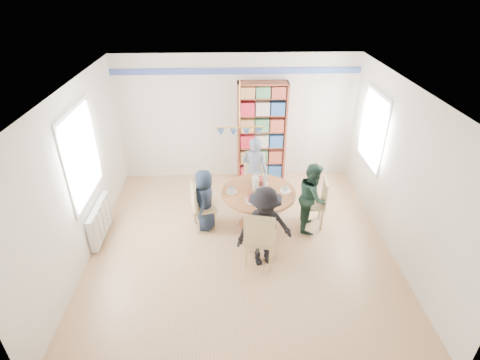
{
  "coord_description": "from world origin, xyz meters",
  "views": [
    {
      "loc": [
        -0.19,
        -5.02,
        4.17
      ],
      "look_at": [
        0.0,
        0.4,
        1.05
      ],
      "focal_mm": 28.0,
      "sensor_mm": 36.0,
      "label": 1
    }
  ],
  "objects_px": {
    "person_far": "(255,171)",
    "bookshelf": "(262,134)",
    "chair_far": "(256,175)",
    "chair_near": "(260,237)",
    "person_near": "(264,227)",
    "chair_right": "(317,201)",
    "chair_left": "(200,204)",
    "radiator": "(100,220)",
    "person_right": "(312,197)",
    "person_left": "(205,200)",
    "dining_table": "(258,201)"
  },
  "relations": [
    {
      "from": "radiator",
      "to": "chair_left",
      "type": "height_order",
      "value": "chair_left"
    },
    {
      "from": "chair_left",
      "to": "dining_table",
      "type": "bearing_deg",
      "value": -0.39
    },
    {
      "from": "dining_table",
      "to": "chair_near",
      "type": "relative_size",
      "value": 1.25
    },
    {
      "from": "chair_right",
      "to": "person_near",
      "type": "relative_size",
      "value": 0.68
    },
    {
      "from": "chair_right",
      "to": "person_left",
      "type": "xyz_separation_m",
      "value": [
        -2.02,
        -0.01,
        0.07
      ]
    },
    {
      "from": "chair_right",
      "to": "person_near",
      "type": "height_order",
      "value": "person_near"
    },
    {
      "from": "person_right",
      "to": "person_near",
      "type": "relative_size",
      "value": 0.94
    },
    {
      "from": "chair_near",
      "to": "person_left",
      "type": "relative_size",
      "value": 0.9
    },
    {
      "from": "radiator",
      "to": "chair_near",
      "type": "height_order",
      "value": "chair_near"
    },
    {
      "from": "person_far",
      "to": "person_left",
      "type": "bearing_deg",
      "value": 59.36
    },
    {
      "from": "dining_table",
      "to": "chair_left",
      "type": "distance_m",
      "value": 1.03
    },
    {
      "from": "dining_table",
      "to": "person_left",
      "type": "xyz_separation_m",
      "value": [
        -0.95,
        0.02,
        0.02
      ]
    },
    {
      "from": "person_right",
      "to": "person_far",
      "type": "relative_size",
      "value": 0.92
    },
    {
      "from": "dining_table",
      "to": "person_near",
      "type": "xyz_separation_m",
      "value": [
        0.02,
        -0.95,
        0.13
      ]
    },
    {
      "from": "chair_near",
      "to": "person_right",
      "type": "xyz_separation_m",
      "value": [
        1.0,
        0.99,
        0.07
      ]
    },
    {
      "from": "dining_table",
      "to": "chair_near",
      "type": "height_order",
      "value": "chair_near"
    },
    {
      "from": "chair_left",
      "to": "person_right",
      "type": "bearing_deg",
      "value": -1.43
    },
    {
      "from": "chair_far",
      "to": "person_right",
      "type": "distance_m",
      "value": 1.39
    },
    {
      "from": "chair_near",
      "to": "dining_table",
      "type": "bearing_deg",
      "value": 87.02
    },
    {
      "from": "person_left",
      "to": "person_near",
      "type": "xyz_separation_m",
      "value": [
        0.97,
        -0.97,
        0.11
      ]
    },
    {
      "from": "chair_near",
      "to": "bookshelf",
      "type": "relative_size",
      "value": 0.48
    },
    {
      "from": "person_far",
      "to": "bookshelf",
      "type": "distance_m",
      "value": 1.06
    },
    {
      "from": "chair_right",
      "to": "person_right",
      "type": "relative_size",
      "value": 0.72
    },
    {
      "from": "chair_right",
      "to": "chair_far",
      "type": "relative_size",
      "value": 0.96
    },
    {
      "from": "chair_left",
      "to": "chair_far",
      "type": "bearing_deg",
      "value": 43.15
    },
    {
      "from": "dining_table",
      "to": "chair_left",
      "type": "bearing_deg",
      "value": 179.61
    },
    {
      "from": "chair_far",
      "to": "person_right",
      "type": "xyz_separation_m",
      "value": [
        0.92,
        -1.04,
        0.11
      ]
    },
    {
      "from": "person_far",
      "to": "radiator",
      "type": "bearing_deg",
      "value": 39.03
    },
    {
      "from": "chair_left",
      "to": "chair_right",
      "type": "relative_size",
      "value": 0.98
    },
    {
      "from": "radiator",
      "to": "bookshelf",
      "type": "bearing_deg",
      "value": 34.72
    },
    {
      "from": "chair_right",
      "to": "person_near",
      "type": "distance_m",
      "value": 1.45
    },
    {
      "from": "dining_table",
      "to": "person_far",
      "type": "relative_size",
      "value": 0.93
    },
    {
      "from": "person_right",
      "to": "person_near",
      "type": "distance_m",
      "value": 1.3
    },
    {
      "from": "person_far",
      "to": "person_near",
      "type": "xyz_separation_m",
      "value": [
        0.03,
        -1.81,
        -0.01
      ]
    },
    {
      "from": "radiator",
      "to": "chair_right",
      "type": "height_order",
      "value": "chair_right"
    },
    {
      "from": "person_right",
      "to": "chair_right",
      "type": "bearing_deg",
      "value": -46.35
    },
    {
      "from": "person_right",
      "to": "bookshelf",
      "type": "relative_size",
      "value": 0.6
    },
    {
      "from": "person_near",
      "to": "person_left",
      "type": "bearing_deg",
      "value": 120.82
    },
    {
      "from": "chair_right",
      "to": "person_left",
      "type": "distance_m",
      "value": 2.02
    },
    {
      "from": "chair_far",
      "to": "chair_near",
      "type": "distance_m",
      "value": 2.03
    },
    {
      "from": "person_left",
      "to": "bookshelf",
      "type": "height_order",
      "value": "bookshelf"
    },
    {
      "from": "chair_far",
      "to": "chair_near",
      "type": "height_order",
      "value": "chair_near"
    },
    {
      "from": "chair_left",
      "to": "person_near",
      "type": "height_order",
      "value": "person_near"
    },
    {
      "from": "dining_table",
      "to": "person_near",
      "type": "relative_size",
      "value": 0.94
    },
    {
      "from": "chair_far",
      "to": "chair_near",
      "type": "relative_size",
      "value": 0.93
    },
    {
      "from": "person_near",
      "to": "chair_near",
      "type": "bearing_deg",
      "value": -142.96
    },
    {
      "from": "bookshelf",
      "to": "radiator",
      "type": "bearing_deg",
      "value": -145.28
    },
    {
      "from": "chair_left",
      "to": "person_far",
      "type": "height_order",
      "value": "person_far"
    },
    {
      "from": "radiator",
      "to": "dining_table",
      "type": "bearing_deg",
      "value": 4.31
    },
    {
      "from": "person_right",
      "to": "dining_table",
      "type": "bearing_deg",
      "value": 98.16
    }
  ]
}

